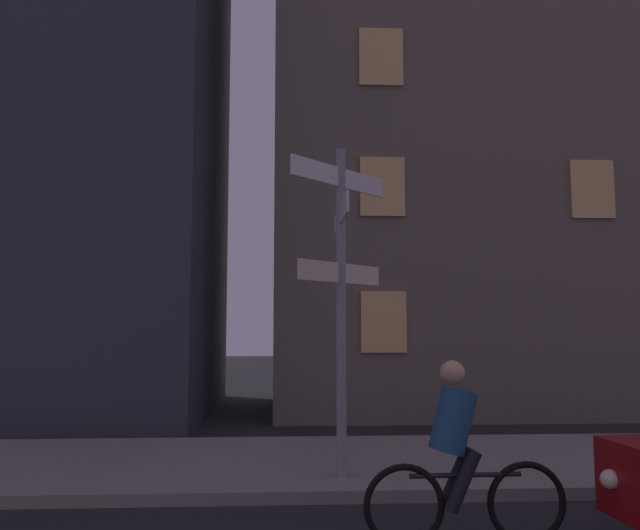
% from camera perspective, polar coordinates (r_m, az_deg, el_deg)
% --- Properties ---
extents(sidewalk_kerb, '(40.00, 3.42, 0.14)m').
position_cam_1_polar(sidewalk_kerb, '(9.02, 7.47, -17.32)').
color(sidewalk_kerb, gray).
rests_on(sidewalk_kerb, ground_plane).
extents(signpost, '(1.25, 1.78, 3.96)m').
position_cam_1_polar(signpost, '(7.67, 1.91, -0.81)').
color(signpost, gray).
rests_on(signpost, sidewalk_kerb).
extents(cyclist, '(1.82, 0.34, 1.61)m').
position_cam_1_polar(cyclist, '(5.92, 12.51, -16.78)').
color(cyclist, black).
rests_on(cyclist, ground_plane).
extents(building_right_block, '(12.96, 7.38, 19.21)m').
position_cam_1_polar(building_right_block, '(18.81, 17.52, 18.82)').
color(building_right_block, '#6B6056').
rests_on(building_right_block, ground_plane).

